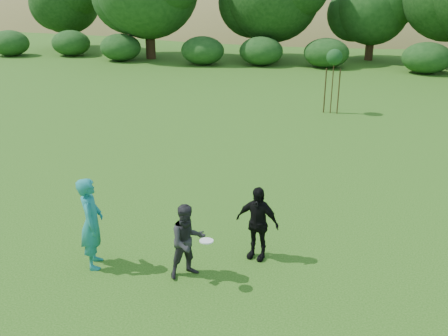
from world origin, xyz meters
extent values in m
plane|color=#19470C|center=(0.00, 0.00, 0.00)|extent=(120.00, 120.00, 0.00)
imported|color=#1C7D7F|center=(-1.78, -0.55, 0.99)|extent=(0.73, 0.85, 1.97)
imported|color=#28272A|center=(0.24, -0.35, 0.78)|extent=(0.96, 0.95, 1.56)
imported|color=black|center=(1.41, 0.74, 0.82)|extent=(1.02, 0.57, 1.65)
cylinder|color=white|center=(0.73, -0.61, 1.00)|extent=(0.27, 0.27, 0.04)
cylinder|color=#403019|center=(1.76, 13.97, 1.25)|extent=(0.05, 0.05, 2.50)
sphere|color=#18441A|center=(1.76, 13.97, 2.50)|extent=(0.70, 0.70, 0.70)
cylinder|color=#382A16|center=(1.46, 13.97, 1.00)|extent=(0.06, 0.06, 2.00)
cylinder|color=#3C2D17|center=(2.06, 13.97, 1.00)|extent=(0.06, 0.06, 2.00)
ellipsoid|color=olive|center=(-25.00, 70.00, -12.10)|extent=(110.00, 70.00, 44.00)
ellipsoid|color=olive|center=(-5.00, 58.00, -7.70)|extent=(80.00, 50.00, 28.00)
cylinder|color=#3A2616|center=(-22.00, 30.00, 1.31)|extent=(0.65, 0.65, 2.62)
cylinder|color=#3A2616|center=(-13.00, 27.00, 1.57)|extent=(0.73, 0.73, 3.15)
cylinder|color=#3A2616|center=(-4.00, 29.00, 1.40)|extent=(0.68, 0.68, 2.80)
cylinder|color=#3A2616|center=(3.00, 31.00, 1.14)|extent=(0.60, 0.60, 2.27)
sphere|color=#194214|center=(3.00, 31.00, 3.71)|extent=(5.22, 5.22, 5.22)
camera|label=1|loc=(3.44, -8.54, 5.65)|focal=40.00mm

